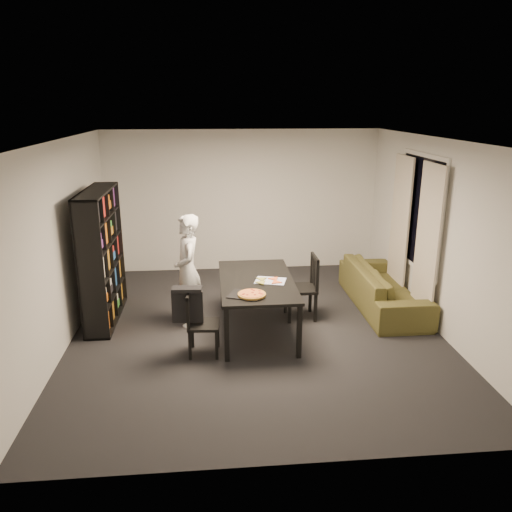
{
  "coord_description": "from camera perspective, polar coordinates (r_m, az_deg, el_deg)",
  "views": [
    {
      "loc": [
        -0.6,
        -6.35,
        3.04
      ],
      "look_at": [
        0.0,
        0.09,
        1.05
      ],
      "focal_mm": 35.0,
      "sensor_mm": 36.0,
      "label": 1
    }
  ],
  "objects": [
    {
      "name": "dining_table",
      "position": [
        6.8,
        0.08,
        -3.26
      ],
      "size": [
        0.99,
        1.78,
        0.74
      ],
      "color": "black",
      "rests_on": "room"
    },
    {
      "name": "pepperoni_pizza",
      "position": [
        6.2,
        -0.48,
        -4.39
      ],
      "size": [
        0.35,
        0.35,
        0.03
      ],
      "rotation": [
        0.0,
        0.0,
        -0.08
      ],
      "color": "olive",
      "rests_on": "dining_table"
    },
    {
      "name": "baking_tray",
      "position": [
        6.24,
        -1.22,
        -4.47
      ],
      "size": [
        0.49,
        0.45,
        0.01
      ],
      "primitive_type": "cube",
      "rotation": [
        0.0,
        0.0,
        -0.39
      ],
      "color": "black",
      "rests_on": "dining_table"
    },
    {
      "name": "curtain_left",
      "position": [
        7.35,
        18.96,
        1.23
      ],
      "size": [
        0.03,
        0.7,
        2.25
      ],
      "primitive_type": "cube",
      "color": "beige",
      "rests_on": "room"
    },
    {
      "name": "window_pane",
      "position": [
        7.76,
        18.25,
        4.78
      ],
      "size": [
        0.02,
        1.4,
        1.6
      ],
      "primitive_type": "cube",
      "color": "black",
      "rests_on": "room"
    },
    {
      "name": "pizza_slices",
      "position": [
        6.71,
        1.38,
        -2.82
      ],
      "size": [
        0.44,
        0.4,
        0.01
      ],
      "primitive_type": null,
      "rotation": [
        0.0,
        0.0,
        -0.29
      ],
      "color": "gold",
      "rests_on": "dining_table"
    },
    {
      "name": "person",
      "position": [
        7.04,
        -7.81,
        -1.66
      ],
      "size": [
        0.46,
        0.63,
        1.59
      ],
      "primitive_type": "imported",
      "rotation": [
        0.0,
        0.0,
        -1.42
      ],
      "color": "silver",
      "rests_on": "room"
    },
    {
      "name": "curtain_right",
      "position": [
        8.27,
        16.09,
        3.2
      ],
      "size": [
        0.03,
        0.7,
        2.25
      ],
      "primitive_type": "cube",
      "color": "beige",
      "rests_on": "room"
    },
    {
      "name": "chair_left",
      "position": [
        6.29,
        -6.74,
        -7.16
      ],
      "size": [
        0.41,
        0.41,
        0.83
      ],
      "rotation": [
        0.0,
        0.0,
        1.5
      ],
      "color": "black",
      "rests_on": "room"
    },
    {
      "name": "window_frame",
      "position": [
        7.76,
        18.22,
        4.78
      ],
      "size": [
        0.03,
        1.52,
        1.72
      ],
      "primitive_type": "cube",
      "color": "white",
      "rests_on": "room"
    },
    {
      "name": "bookshelf",
      "position": [
        7.42,
        -17.21,
        -0.05
      ],
      "size": [
        0.35,
        1.5,
        1.9
      ],
      "primitive_type": "cube",
      "color": "black",
      "rests_on": "room"
    },
    {
      "name": "draped_jacket",
      "position": [
        6.22,
        -7.84,
        -5.38
      ],
      "size": [
        0.39,
        0.18,
        0.46
      ],
      "rotation": [
        0.0,
        0.0,
        1.5
      ],
      "color": "black",
      "rests_on": "chair_left"
    },
    {
      "name": "room",
      "position": [
        6.61,
        0.04,
        1.84
      ],
      "size": [
        5.01,
        5.51,
        2.61
      ],
      "color": "black",
      "rests_on": "ground"
    },
    {
      "name": "chair_right",
      "position": [
        7.3,
        5.84,
        -3.04
      ],
      "size": [
        0.44,
        0.44,
        0.95
      ],
      "rotation": [
        0.0,
        0.0,
        -1.56
      ],
      "color": "black",
      "rests_on": "room"
    },
    {
      "name": "kitchen_towel",
      "position": [
        6.73,
        1.66,
        -2.85
      ],
      "size": [
        0.47,
        0.4,
        0.01
      ],
      "primitive_type": "cube",
      "rotation": [
        0.0,
        0.0,
        -0.28
      ],
      "color": "white",
      "rests_on": "dining_table"
    },
    {
      "name": "sofa",
      "position": [
        7.97,
        14.33,
        -3.47
      ],
      "size": [
        0.84,
        2.15,
        0.63
      ],
      "primitive_type": "imported",
      "rotation": [
        0.0,
        0.0,
        1.57
      ],
      "color": "#3B3B17",
      "rests_on": "room"
    }
  ]
}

